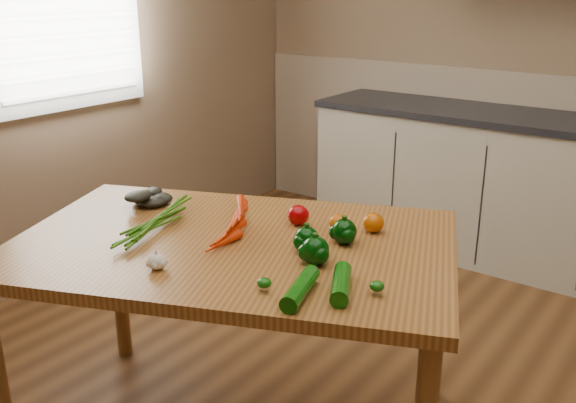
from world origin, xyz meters
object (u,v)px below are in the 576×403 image
at_px(pepper_c, 315,251).
at_px(leafy_greens, 146,193).
at_px(pepper_b, 344,232).
at_px(tomato_a, 298,215).
at_px(zucchini_a, 341,284).
at_px(pepper_a, 307,239).
at_px(garlic_bulb, 157,261).
at_px(tomato_b, 338,223).
at_px(carrot_bunch, 208,223).
at_px(tomato_c, 373,223).
at_px(table, 233,264).
at_px(zucchini_b, 300,289).

bearing_deg(pepper_c, leafy_greens, 175.59).
height_order(pepper_b, tomato_a, pepper_b).
bearing_deg(zucchini_a, pepper_c, 144.82).
bearing_deg(tomato_a, pepper_a, -48.23).
xyz_separation_m(garlic_bulb, tomato_b, (0.28, 0.60, 0.01)).
bearing_deg(garlic_bulb, carrot_bunch, 104.10).
bearing_deg(tomato_c, garlic_bulb, -120.26).
relative_size(table, tomato_c, 22.87).
relative_size(carrot_bunch, tomato_b, 4.24).
relative_size(tomato_b, zucchini_a, 0.32).
height_order(pepper_c, tomato_a, pepper_c).
bearing_deg(pepper_c, pepper_a, 139.25).
distance_m(tomato_a, tomato_b, 0.15).
distance_m(leafy_greens, tomato_b, 0.78).
bearing_deg(garlic_bulb, zucchini_b, 13.14).
bearing_deg(pepper_b, garlic_bulb, -124.81).
bearing_deg(carrot_bunch, pepper_c, -22.36).
bearing_deg(zucchini_b, garlic_bulb, -166.86).
relative_size(pepper_b, tomato_c, 1.11).
bearing_deg(tomato_b, zucchini_b, -69.62).
xyz_separation_m(table, garlic_bulb, (-0.04, -0.31, 0.11)).
distance_m(garlic_bulb, zucchini_a, 0.57).
distance_m(table, carrot_bunch, 0.17).
relative_size(pepper_c, tomato_b, 1.36).
bearing_deg(leafy_greens, carrot_bunch, -9.82).
bearing_deg(leafy_greens, tomato_a, 16.90).
relative_size(table, pepper_b, 20.58).
xyz_separation_m(pepper_b, pepper_c, (0.01, -0.19, 0.00)).
xyz_separation_m(leafy_greens, pepper_c, (0.84, -0.06, -0.01)).
xyz_separation_m(leafy_greens, tomato_c, (0.85, 0.28, -0.02)).
relative_size(pepper_b, tomato_b, 1.30).
bearing_deg(table, leafy_greens, 149.26).
xyz_separation_m(pepper_b, zucchini_b, (0.10, -0.40, -0.02)).
height_order(carrot_bunch, pepper_b, pepper_b).
distance_m(pepper_a, tomato_b, 0.21).
bearing_deg(table, tomato_b, 27.41).
xyz_separation_m(leafy_greens, tomato_b, (0.75, 0.22, -0.02)).
bearing_deg(tomato_c, pepper_b, -101.14).
relative_size(leafy_greens, pepper_a, 2.59).
distance_m(table, pepper_c, 0.36).
xyz_separation_m(pepper_a, tomato_b, (-0.01, 0.21, -0.01)).
relative_size(tomato_c, zucchini_b, 0.35).
relative_size(table, tomato_b, 26.75).
height_order(pepper_a, tomato_a, pepper_a).
height_order(garlic_bulb, pepper_c, pepper_c).
relative_size(pepper_a, tomato_a, 1.03).
bearing_deg(pepper_c, tomato_a, 134.05).
height_order(garlic_bulb, tomato_b, tomato_b).
relative_size(garlic_bulb, tomato_a, 0.73).
height_order(garlic_bulb, zucchini_b, zucchini_b).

